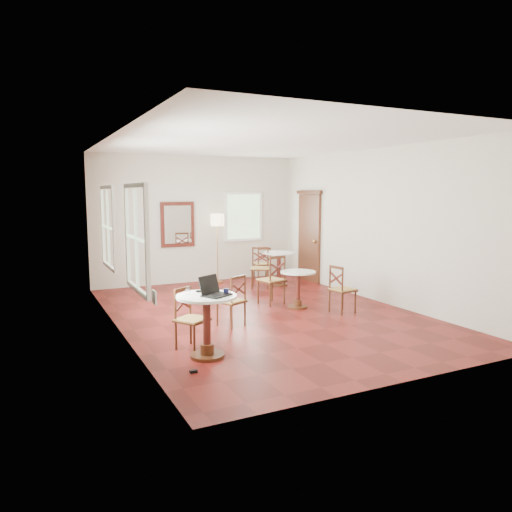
{
  "coord_description": "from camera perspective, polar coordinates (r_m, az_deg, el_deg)",
  "views": [
    {
      "loc": [
        -3.8,
        -7.47,
        2.14
      ],
      "look_at": [
        0.0,
        0.3,
        1.0
      ],
      "focal_mm": 33.83,
      "sensor_mm": 36.0,
      "label": 1
    }
  ],
  "objects": [
    {
      "name": "cafe_table_mid",
      "position": [
        9.01,
        4.98,
        -3.46
      ],
      "size": [
        0.65,
        0.65,
        0.69
      ],
      "color": "#472311",
      "rests_on": "ground"
    },
    {
      "name": "chair_near_a",
      "position": [
        7.78,
        -2.84,
        -5.3
      ],
      "size": [
        0.51,
        0.51,
        0.84
      ],
      "rotation": [
        0.0,
        0.0,
        3.56
      ],
      "color": "#472311",
      "rests_on": "ground"
    },
    {
      "name": "chair_back_b",
      "position": [
        10.87,
        0.49,
        -1.41
      ],
      "size": [
        0.57,
        0.57,
        0.92
      ],
      "rotation": [
        0.0,
        0.0,
        -0.5
      ],
      "color": "#472311",
      "rests_on": "ground"
    },
    {
      "name": "ground",
      "position": [
        8.64,
        0.88,
        -6.82
      ],
      "size": [
        7.0,
        7.0,
        0.0
      ],
      "primitive_type": "plane",
      "color": "#5D130F",
      "rests_on": "ground"
    },
    {
      "name": "mouse",
      "position": [
        6.44,
        -6.84,
        -4.15
      ],
      "size": [
        0.1,
        0.08,
        0.03
      ],
      "primitive_type": "ellipsoid",
      "rotation": [
        0.0,
        0.0,
        -0.32
      ],
      "color": "black",
      "rests_on": "cafe_table_near"
    },
    {
      "name": "chair_near_b",
      "position": [
        6.73,
        -7.71,
        -7.36
      ],
      "size": [
        0.54,
        0.54,
        0.84
      ],
      "rotation": [
        0.0,
        0.0,
        0.57
      ],
      "color": "#472311",
      "rests_on": "ground"
    },
    {
      "name": "chair_mid_a",
      "position": [
        9.27,
        1.92,
        -2.84
      ],
      "size": [
        0.53,
        0.53,
        0.95
      ],
      "rotation": [
        0.0,
        0.0,
        3.37
      ],
      "color": "#472311",
      "rests_on": "ground"
    },
    {
      "name": "water_glass",
      "position": [
        6.29,
        -8.07,
        -4.08
      ],
      "size": [
        0.06,
        0.06,
        0.11
      ],
      "primitive_type": "cylinder",
      "color": "white",
      "rests_on": "cafe_table_near"
    },
    {
      "name": "laptop",
      "position": [
        6.22,
        -5.05,
        -4.1
      ],
      "size": [
        0.45,
        0.43,
        0.25
      ],
      "rotation": [
        0.0,
        0.0,
        0.51
      ],
      "color": "black",
      "rests_on": "cafe_table_near"
    },
    {
      "name": "room_shell",
      "position": [
        8.6,
        -0.28,
        5.84
      ],
      "size": [
        5.02,
        7.02,
        3.01
      ],
      "color": "beige",
      "rests_on": "ground"
    },
    {
      "name": "cafe_table_back",
      "position": [
        11.16,
        2.71,
        -1.06
      ],
      "size": [
        0.73,
        0.73,
        0.77
      ],
      "color": "#472311",
      "rests_on": "ground"
    },
    {
      "name": "cafe_table_near",
      "position": [
        6.33,
        -5.84,
        -7.42
      ],
      "size": [
        0.78,
        0.78,
        0.83
      ],
      "color": "#472311",
      "rests_on": "ground"
    },
    {
      "name": "power_adapter",
      "position": [
        5.97,
        -7.41,
        -13.37
      ],
      "size": [
        0.09,
        0.05,
        0.04
      ],
      "primitive_type": "cube",
      "color": "black",
      "rests_on": "ground"
    },
    {
      "name": "chair_mid_b",
      "position": [
        8.75,
        10.09,
        -3.9
      ],
      "size": [
        0.44,
        0.44,
        0.85
      ],
      "rotation": [
        0.0,
        0.0,
        1.69
      ],
      "color": "#472311",
      "rests_on": "ground"
    },
    {
      "name": "floor_lamp",
      "position": [
        11.43,
        -4.6,
        3.74
      ],
      "size": [
        0.32,
        0.32,
        1.65
      ],
      "color": "#BF8C3F",
      "rests_on": "ground"
    },
    {
      "name": "chair_back_a",
      "position": [
        11.82,
        0.77,
        -0.93
      ],
      "size": [
        0.42,
        0.42,
        0.82
      ],
      "rotation": [
        0.0,
        0.0,
        3.01
      ],
      "color": "#472311",
      "rests_on": "ground"
    },
    {
      "name": "navy_mug",
      "position": [
        6.26,
        -3.53,
        -4.2
      ],
      "size": [
        0.1,
        0.07,
        0.08
      ],
      "color": "#101338",
      "rests_on": "cafe_table_near"
    }
  ]
}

